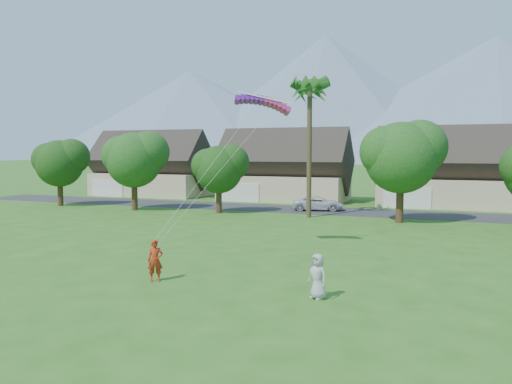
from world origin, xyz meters
The scene contains 10 objects.
ground centered at (0.00, 0.00, 0.00)m, with size 500.00×500.00×0.00m, color #2D6019.
street centered at (0.00, 34.00, 0.01)m, with size 90.00×7.00×0.01m, color #2D2D30.
kite_flyer centered at (-2.82, 4.35, 0.97)m, with size 0.71×0.46×1.94m, color #B12B14.
watcher centered at (4.87, 4.36, 0.93)m, with size 0.91×0.59×1.86m, color #B1B1AD.
parked_car centered at (-2.50, 34.00, 0.71)m, with size 2.37×5.14×1.43m, color silver.
mountain_ridge centered at (10.40, 260.00, 29.07)m, with size 540.00×240.00×70.00m.
houses_row centered at (0.49, 42.99, 3.44)m, with size 72.75×8.19×8.86m.
tree_row centered at (-1.14, 27.92, 4.89)m, with size 62.27×6.67×8.45m.
fan_palm centered at (-2.00, 28.50, 11.80)m, with size 3.00×3.00×13.80m.
parafoil_kite centered at (-0.54, 12.61, 8.95)m, with size 3.52×1.57×0.50m.
Camera 1 is at (9.70, -15.15, 6.03)m, focal length 35.00 mm.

